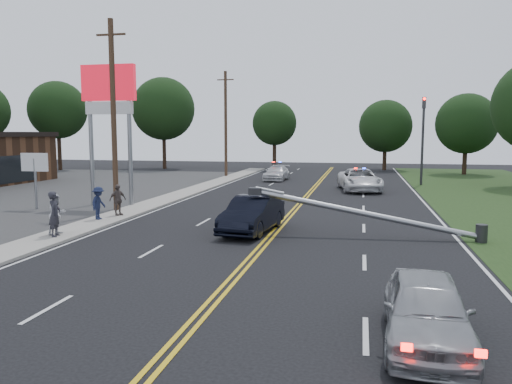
% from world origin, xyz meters
% --- Properties ---
extents(ground, '(120.00, 120.00, 0.00)m').
position_xyz_m(ground, '(0.00, 0.00, 0.00)').
color(ground, black).
rests_on(ground, ground).
extents(sidewalk, '(1.80, 70.00, 0.12)m').
position_xyz_m(sidewalk, '(-8.40, 10.00, 0.06)').
color(sidewalk, gray).
rests_on(sidewalk, ground).
extents(centerline_yellow, '(0.36, 80.00, 0.00)m').
position_xyz_m(centerline_yellow, '(0.00, 10.00, 0.01)').
color(centerline_yellow, gold).
rests_on(centerline_yellow, ground).
extents(pylon_sign, '(3.20, 0.35, 8.00)m').
position_xyz_m(pylon_sign, '(-10.50, 14.00, 6.00)').
color(pylon_sign, gray).
rests_on(pylon_sign, ground).
extents(small_sign, '(1.60, 0.14, 3.10)m').
position_xyz_m(small_sign, '(-14.00, 12.00, 2.33)').
color(small_sign, gray).
rests_on(small_sign, ground).
extents(traffic_signal, '(0.28, 0.41, 7.05)m').
position_xyz_m(traffic_signal, '(8.30, 30.00, 4.21)').
color(traffic_signal, '#2D2D30').
rests_on(traffic_signal, ground).
extents(fallen_streetlight, '(9.36, 0.44, 1.91)m').
position_xyz_m(fallen_streetlight, '(4.19, 8.00, 0.92)').
color(fallen_streetlight, '#2D2D30').
rests_on(fallen_streetlight, ground).
extents(utility_pole_mid, '(1.60, 0.28, 10.00)m').
position_xyz_m(utility_pole_mid, '(-9.20, 12.00, 5.08)').
color(utility_pole_mid, '#382619').
rests_on(utility_pole_mid, ground).
extents(utility_pole_far, '(1.60, 0.28, 10.00)m').
position_xyz_m(utility_pole_far, '(-9.20, 34.00, 5.08)').
color(utility_pole_far, '#382619').
rests_on(utility_pole_far, ground).
extents(tree_4, '(6.47, 6.47, 10.06)m').
position_xyz_m(tree_4, '(-30.30, 39.05, 6.81)').
color(tree_4, black).
rests_on(tree_4, ground).
extents(tree_5, '(7.34, 7.34, 10.73)m').
position_xyz_m(tree_5, '(-19.46, 43.67, 7.04)').
color(tree_5, black).
rests_on(tree_5, ground).
extents(tree_6, '(5.11, 5.11, 7.91)m').
position_xyz_m(tree_6, '(-6.43, 45.20, 5.34)').
color(tree_6, black).
rests_on(tree_6, ground).
extents(tree_7, '(5.95, 5.95, 7.97)m').
position_xyz_m(tree_7, '(6.10, 46.75, 4.98)').
color(tree_7, black).
rests_on(tree_7, ground).
extents(tree_8, '(6.08, 6.08, 8.20)m').
position_xyz_m(tree_8, '(13.82, 41.95, 5.15)').
color(tree_8, black).
rests_on(tree_8, ground).
extents(crashed_sedan, '(2.11, 4.76, 1.52)m').
position_xyz_m(crashed_sedan, '(-0.94, 8.17, 0.76)').
color(crashed_sedan, black).
rests_on(crashed_sedan, ground).
extents(waiting_sedan, '(1.81, 4.15, 1.39)m').
position_xyz_m(waiting_sedan, '(4.85, -2.16, 0.69)').
color(waiting_sedan, '#999CA0').
rests_on(waiting_sedan, ground).
extents(emergency_a, '(3.59, 6.16, 1.61)m').
position_xyz_m(emergency_a, '(3.43, 24.90, 0.81)').
color(emergency_a, silver).
rests_on(emergency_a, ground).
extents(emergency_b, '(1.98, 4.52, 1.29)m').
position_xyz_m(emergency_b, '(-3.88, 31.75, 0.65)').
color(emergency_b, silver).
rests_on(emergency_b, ground).
extents(bystander_a, '(0.58, 0.74, 1.79)m').
position_xyz_m(bystander_a, '(-8.24, 5.14, 1.01)').
color(bystander_a, '#26262D').
rests_on(bystander_a, sidewalk).
extents(bystander_b, '(0.81, 0.93, 1.64)m').
position_xyz_m(bystander_b, '(-8.41, 5.53, 0.94)').
color(bystander_b, '#BABABF').
rests_on(bystander_b, sidewalk).
extents(bystander_c, '(0.58, 1.01, 1.55)m').
position_xyz_m(bystander_c, '(-8.58, 9.08, 0.90)').
color(bystander_c, '#171E3B').
rests_on(bystander_c, sidewalk).
extents(bystander_d, '(0.79, 0.98, 1.55)m').
position_xyz_m(bystander_d, '(-8.25, 10.34, 0.90)').
color(bystander_d, '#574B45').
rests_on(bystander_d, sidewalk).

